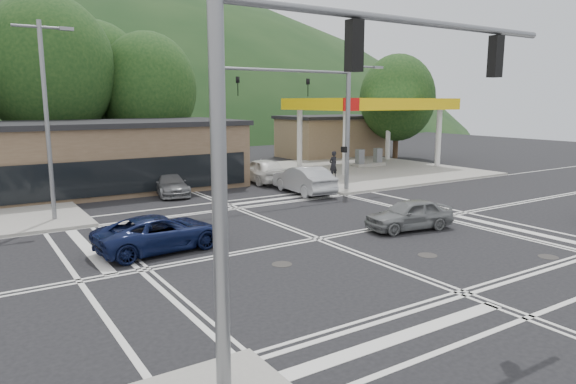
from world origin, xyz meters
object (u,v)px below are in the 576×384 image
car_grey_center (409,214)px  car_blue_west (160,233)px  car_queue_a (304,180)px  car_queue_b (262,170)px  pedestrian (333,165)px  car_northbound (170,184)px

car_grey_center → car_blue_west: bearing=-95.5°
car_blue_west → car_queue_a: bearing=-63.1°
car_grey_center → car_queue_a: (1.25, 9.88, 0.16)m
car_grey_center → car_queue_b: (1.25, 14.88, 0.17)m
car_blue_west → pedestrian: pedestrian is taller
car_blue_west → car_grey_center: car_grey_center is taller
car_queue_a → car_northbound: size_ratio=1.15×
car_grey_center → car_queue_b: bearing=-174.9°
car_queue_a → car_northbound: 8.03m
car_grey_center → car_northbound: size_ratio=0.90×
car_grey_center → car_queue_b: size_ratio=0.79×
car_queue_a → pedestrian: (4.71, 3.14, 0.28)m
car_grey_center → car_queue_a: 9.96m
car_blue_west → car_queue_b: bearing=-48.3°
car_blue_west → car_queue_a: size_ratio=0.96×
car_grey_center → car_queue_a: size_ratio=0.78×
car_queue_b → car_grey_center: bearing=90.3°
car_grey_center → car_northbound: 14.95m
car_blue_west → pedestrian: bearing=-62.6°
pedestrian → car_queue_b: bearing=-30.3°
car_queue_a → car_queue_b: 5.00m
car_blue_west → car_queue_a: 13.44m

